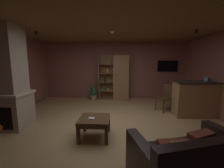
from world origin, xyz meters
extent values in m
cube|color=tan|center=(0.00, 0.00, -0.01)|extent=(6.29, 6.02, 0.02)
cube|color=#8E544C|center=(0.00, 3.04, 1.28)|extent=(6.41, 0.06, 2.55)
cube|color=brown|center=(0.00, 0.00, 2.56)|extent=(6.29, 6.02, 0.02)
cube|color=white|center=(-0.38, 3.00, 1.25)|extent=(0.80, 0.01, 0.76)
cube|color=tan|center=(-2.59, -0.19, 0.43)|extent=(0.87, 0.73, 0.85)
cube|color=tan|center=(-2.59, -0.19, 1.70)|extent=(0.74, 0.62, 1.70)
cube|color=beige|center=(-2.59, -0.19, 0.88)|extent=(0.95, 0.81, 0.06)
cube|color=black|center=(-2.59, -0.53, 0.36)|extent=(0.61, 0.08, 0.55)
sphere|color=orange|center=(-2.59, -0.54, 0.14)|extent=(0.14, 0.14, 0.14)
cube|color=#997047|center=(0.28, 2.76, 0.98)|extent=(0.68, 0.38, 1.95)
cube|color=#997047|center=(-0.37, 2.94, 0.98)|extent=(0.63, 0.02, 1.95)
cube|color=#997047|center=(-0.68, 2.76, 0.98)|extent=(0.02, 0.38, 1.95)
sphere|color=black|center=(0.11, 2.55, 1.07)|extent=(0.04, 0.04, 0.04)
cube|color=#997047|center=(-0.37, 2.76, 0.01)|extent=(0.63, 0.38, 0.02)
cube|color=#997047|center=(-0.37, 2.76, 0.39)|extent=(0.63, 0.38, 0.02)
cube|color=#997047|center=(-0.37, 2.76, 0.78)|extent=(0.63, 0.38, 0.02)
cube|color=#997047|center=(-0.37, 2.76, 1.17)|extent=(0.63, 0.38, 0.02)
cube|color=#997047|center=(-0.37, 2.76, 1.56)|extent=(0.63, 0.38, 0.02)
cube|color=#387247|center=(-0.43, 2.70, 0.49)|extent=(0.04, 0.23, 0.17)
cube|color=black|center=(-0.41, 2.70, 0.90)|extent=(0.04, 0.23, 0.22)
cube|color=gold|center=(-0.31, 2.70, 1.27)|extent=(0.05, 0.23, 0.18)
cube|color=#B22D2D|center=(-0.58, 2.70, 1.30)|extent=(0.03, 0.23, 0.24)
sphere|color=beige|center=(-0.32, 2.76, 0.44)|extent=(0.10, 0.10, 0.10)
cube|color=#997047|center=(2.69, 0.83, 0.52)|extent=(1.51, 0.57, 1.05)
cube|color=#2D2826|center=(2.69, 0.83, 1.07)|extent=(1.57, 0.63, 0.04)
cube|color=#598CBF|center=(2.92, 0.91, 1.14)|extent=(0.15, 0.15, 0.11)
cube|color=black|center=(1.26, -2.17, 0.63)|extent=(1.49, 0.56, 0.42)
cube|color=brown|center=(1.27, -1.84, 0.57)|extent=(0.40, 0.31, 0.39)
cube|color=olive|center=(1.00, -2.08, 0.54)|extent=(0.42, 0.21, 0.40)
cube|color=brown|center=(0.87, -2.02, 0.54)|extent=(0.40, 0.18, 0.38)
cube|color=#4C331E|center=(-0.34, -0.65, 0.43)|extent=(0.66, 0.64, 0.05)
cube|color=#4C331E|center=(-0.34, -0.65, 0.36)|extent=(0.59, 0.58, 0.08)
cube|color=#4C331E|center=(-0.63, -0.93, 0.20)|extent=(0.07, 0.07, 0.40)
cube|color=#4C331E|center=(-0.05, -0.93, 0.20)|extent=(0.07, 0.07, 0.40)
cube|color=#4C331E|center=(-0.63, -0.36, 0.20)|extent=(0.07, 0.07, 0.40)
cube|color=#4C331E|center=(-0.05, -0.36, 0.20)|extent=(0.07, 0.07, 0.40)
cube|color=beige|center=(-0.40, -0.70, 0.46)|extent=(0.15, 0.14, 0.02)
cube|color=#4C331E|center=(1.73, 1.21, 0.46)|extent=(0.57, 0.57, 0.04)
cube|color=#4C331E|center=(1.90, 1.30, 0.70)|extent=(0.23, 0.37, 0.44)
cylinder|color=#4C331E|center=(1.48, 1.28, 0.23)|extent=(0.04, 0.04, 0.46)
cylinder|color=#4C331E|center=(1.66, 0.97, 0.23)|extent=(0.04, 0.04, 0.46)
cylinder|color=#4C331E|center=(1.80, 1.46, 0.23)|extent=(0.04, 0.04, 0.46)
cylinder|color=#4C331E|center=(1.97, 1.14, 0.23)|extent=(0.04, 0.04, 0.46)
cylinder|color=#9E896B|center=(-0.93, 2.62, 0.10)|extent=(0.28, 0.28, 0.20)
sphere|color=#235B2D|center=(-0.94, 2.66, 0.33)|extent=(0.33, 0.33, 0.33)
sphere|color=#235B2D|center=(-0.93, 2.62, 0.47)|extent=(0.23, 0.23, 0.23)
cube|color=black|center=(2.36, 2.98, 1.48)|extent=(0.88, 0.05, 0.50)
cube|color=black|center=(2.36, 2.95, 1.48)|extent=(0.84, 0.01, 0.46)
cylinder|color=black|center=(-2.15, 0.50, 2.48)|extent=(0.07, 0.07, 0.09)
cylinder|color=black|center=(0.00, 0.44, 2.48)|extent=(0.07, 0.07, 0.09)
cylinder|color=black|center=(2.25, 0.47, 2.48)|extent=(0.07, 0.07, 0.09)
camera|label=1|loc=(0.20, -3.69, 1.68)|focal=23.43mm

